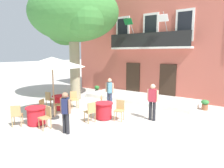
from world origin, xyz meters
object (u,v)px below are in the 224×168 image
at_px(cafe_chair_near_tree_2, 46,116).
at_px(cafe_chair_middle_2, 103,104).
at_px(cafe_chair_middle_1, 120,109).
at_px(cafe_chair_front_1, 74,98).
at_px(cafe_chair_near_tree_1, 17,114).
at_px(cafe_table_middle, 104,111).
at_px(pedestrian_mid_plaza, 110,92).
at_px(ground_planter_left, 97,89).
at_px(pedestrian_by_tree, 66,110).
at_px(cafe_chair_front_2, 49,99).
at_px(cafe_umbrella, 52,62).
at_px(cafe_chair_front_0, 61,103).
at_px(pedestrian_near_entrance, 153,100).
at_px(ground_planter_right, 205,104).
at_px(cafe_chair_middle_0, 91,111).
at_px(cafe_chair_near_tree_0, 44,108).
at_px(cafe_table_front, 60,102).
at_px(plane_tree, 73,16).
at_px(cafe_table_near_tree, 36,116).

bearing_deg(cafe_chair_near_tree_2, cafe_chair_middle_2, 77.69).
relative_size(cafe_chair_middle_1, cafe_chair_front_1, 1.00).
height_order(cafe_chair_near_tree_1, cafe_chair_front_1, same).
relative_size(cafe_chair_near_tree_1, cafe_table_middle, 1.05).
bearing_deg(pedestrian_mid_plaza, ground_planter_left, 138.96).
xyz_separation_m(cafe_chair_middle_1, pedestrian_by_tree, (-0.80, -2.44, 0.37)).
bearing_deg(cafe_chair_front_2, cafe_umbrella, -30.82).
height_order(cafe_chair_front_0, pedestrian_near_entrance, pedestrian_near_entrance).
bearing_deg(ground_planter_right, cafe_chair_middle_0, -125.60).
relative_size(cafe_table_middle, pedestrian_by_tree, 0.54).
relative_size(cafe_chair_middle_1, pedestrian_near_entrance, 0.55).
relative_size(cafe_chair_middle_1, cafe_umbrella, 0.31).
height_order(cafe_chair_near_tree_0, cafe_table_front, cafe_chair_near_tree_0).
distance_m(cafe_table_middle, cafe_table_front, 2.83).
height_order(cafe_chair_near_tree_2, ground_planter_right, cafe_chair_near_tree_2).
bearing_deg(pedestrian_by_tree, cafe_chair_middle_2, 97.82).
xyz_separation_m(cafe_table_middle, cafe_chair_front_2, (-3.57, -0.31, 0.14)).
relative_size(plane_tree, cafe_chair_front_1, 7.90).
height_order(cafe_chair_near_tree_1, pedestrian_near_entrance, pedestrian_near_entrance).
xyz_separation_m(cafe_chair_middle_1, cafe_umbrella, (-2.61, -1.56, 2.08)).
bearing_deg(plane_tree, cafe_umbrella, -57.43).
bearing_deg(cafe_chair_front_2, pedestrian_mid_plaza, 33.94).
height_order(cafe_table_near_tree, ground_planter_right, cafe_table_near_tree).
distance_m(cafe_chair_near_tree_0, cafe_chair_front_2, 1.87).
bearing_deg(cafe_table_middle, ground_planter_left, 133.09).
xyz_separation_m(cafe_chair_near_tree_1, cafe_chair_middle_0, (2.15, 2.15, 0.00)).
height_order(cafe_chair_middle_1, pedestrian_near_entrance, pedestrian_near_entrance).
xyz_separation_m(cafe_table_near_tree, pedestrian_near_entrance, (3.77, 3.38, 0.55)).
height_order(cafe_chair_middle_2, pedestrian_by_tree, pedestrian_by_tree).
xyz_separation_m(cafe_chair_front_1, cafe_umbrella, (0.62, -1.83, 2.08)).
relative_size(cafe_chair_near_tree_1, cafe_chair_middle_1, 1.00).
xyz_separation_m(cafe_chair_near_tree_2, cafe_table_middle, (1.11, 2.31, -0.14)).
xyz_separation_m(cafe_table_front, cafe_chair_front_2, (-0.74, -0.14, 0.14)).
bearing_deg(cafe_chair_near_tree_1, pedestrian_by_tree, 17.68).
height_order(ground_planter_left, pedestrian_near_entrance, pedestrian_near_entrance).
relative_size(cafe_chair_near_tree_0, cafe_chair_middle_2, 1.00).
height_order(cafe_table_middle, cafe_umbrella, cafe_umbrella).
distance_m(cafe_chair_front_1, pedestrian_near_entrance, 4.49).
distance_m(cafe_chair_middle_0, cafe_chair_front_1, 2.69).
height_order(cafe_chair_middle_0, cafe_chair_middle_1, same).
xyz_separation_m(plane_tree, cafe_chair_front_1, (1.57, -1.60, -4.77)).
bearing_deg(cafe_chair_middle_0, plane_tree, 143.96).
relative_size(pedestrian_mid_plaza, pedestrian_by_tree, 1.05).
bearing_deg(cafe_chair_front_1, cafe_chair_near_tree_0, -82.24).
height_order(cafe_chair_middle_0, ground_planter_left, cafe_chair_middle_0).
bearing_deg(ground_planter_right, cafe_chair_near_tree_2, -124.64).
xyz_separation_m(cafe_chair_near_tree_2, cafe_chair_middle_1, (1.81, 2.57, 0.00)).
distance_m(cafe_table_near_tree, cafe_chair_front_0, 1.68).
relative_size(cafe_table_front, cafe_umbrella, 0.30).
bearing_deg(cafe_chair_middle_0, ground_planter_right, 54.40).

